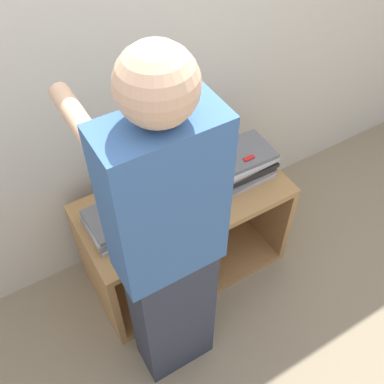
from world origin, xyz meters
name	(u,v)px	position (x,y,z in m)	size (l,w,h in m)	color
ground_plane	(208,298)	(0.00, 0.00, 0.00)	(12.00, 12.00, 0.00)	gray
wall_back	(142,61)	(0.00, 0.63, 1.20)	(8.00, 0.05, 2.40)	beige
cart	(179,227)	(0.00, 0.32, 0.31)	(1.09, 0.53, 0.61)	#A87A47
laptop_open	(180,186)	(0.00, 0.31, 0.66)	(0.31, 0.27, 0.25)	gray
laptop_stack_left	(121,219)	(-0.34, 0.27, 0.66)	(0.33, 0.25, 0.09)	#B7B7BC
laptop_stack_right	(241,163)	(0.34, 0.26, 0.69)	(0.34, 0.26, 0.15)	#B7B7BC
person	(168,252)	(-0.31, -0.16, 0.90)	(0.40, 0.54, 1.77)	#2D3342
inventory_tag	(249,158)	(0.34, 0.20, 0.77)	(0.06, 0.02, 0.01)	red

